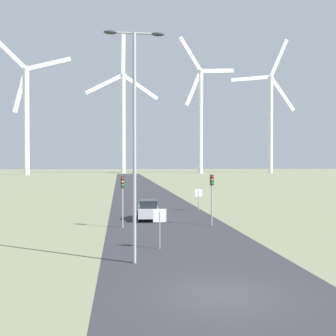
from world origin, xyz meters
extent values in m
plane|color=#757A5B|center=(0.00, 0.00, 0.00)|extent=(600.00, 600.00, 0.00)
cube|color=#2D2D33|center=(0.00, 48.00, 0.00)|extent=(10.00, 240.00, 0.01)
cylinder|color=#93999E|center=(-3.24, 5.17, 5.98)|extent=(0.18, 0.18, 11.95)
cylinder|color=#93999E|center=(-3.24, 5.17, 11.90)|extent=(2.45, 0.10, 0.10)
ellipsoid|color=#333338|center=(-4.46, 5.17, 11.90)|extent=(0.70, 0.32, 0.20)
ellipsoid|color=#333338|center=(-2.02, 5.17, 11.90)|extent=(0.70, 0.32, 0.20)
cylinder|color=#93999E|center=(-1.60, 8.35, 1.13)|extent=(0.07, 0.07, 2.26)
cube|color=white|center=(-1.60, 8.33, 2.03)|extent=(0.81, 0.01, 0.81)
cube|color=red|center=(-1.60, 8.35, 2.03)|extent=(0.76, 0.02, 0.76)
cylinder|color=#93999E|center=(4.48, 26.36, 1.09)|extent=(0.07, 0.07, 2.18)
cube|color=white|center=(4.48, 26.34, 1.96)|extent=(0.81, 0.01, 0.81)
cube|color=red|center=(4.48, 26.36, 1.96)|extent=(0.76, 0.02, 0.76)
cylinder|color=#93999E|center=(-3.77, 16.29, 2.07)|extent=(0.11, 0.11, 4.15)
cube|color=#2D2D2D|center=(-3.77, 16.29, 3.70)|extent=(0.28, 0.24, 0.90)
sphere|color=red|center=(-3.77, 16.15, 3.97)|extent=(0.16, 0.16, 0.16)
sphere|color=gold|center=(-3.77, 16.15, 3.70)|extent=(0.16, 0.16, 0.16)
sphere|color=green|center=(-3.77, 16.15, 3.43)|extent=(0.16, 0.16, 0.16)
cylinder|color=#93999E|center=(3.60, 16.63, 2.12)|extent=(0.11, 0.11, 4.24)
cube|color=#2D2D2D|center=(3.60, 16.63, 3.79)|extent=(0.28, 0.24, 0.90)
sphere|color=red|center=(3.60, 16.49, 4.06)|extent=(0.16, 0.16, 0.16)
sphere|color=gold|center=(3.60, 16.49, 3.79)|extent=(0.16, 0.16, 0.16)
sphere|color=green|center=(3.60, 16.49, 3.52)|extent=(0.16, 0.16, 0.16)
cube|color=#B7BCC1|center=(-1.40, 20.56, 0.73)|extent=(2.05, 4.20, 0.80)
cube|color=#1E2328|center=(-1.40, 20.41, 1.48)|extent=(1.69, 2.19, 0.70)
cylinder|color=black|center=(-2.23, 21.83, 0.33)|extent=(0.22, 0.66, 0.66)
cylinder|color=black|center=(-0.57, 21.83, 0.33)|extent=(0.22, 0.66, 0.66)
cylinder|color=black|center=(-2.23, 19.29, 0.33)|extent=(0.22, 0.66, 0.66)
cylinder|color=black|center=(-0.57, 19.29, 0.33)|extent=(0.22, 0.66, 0.66)
cylinder|color=white|center=(-42.57, 155.30, 22.17)|extent=(2.20, 2.20, 44.33)
sphere|color=white|center=(-42.57, 155.30, 44.33)|extent=(2.60, 2.60, 2.60)
cube|color=white|center=(-49.52, 155.02, 51.15)|extent=(14.24, 1.08, 14.00)
cube|color=white|center=(-45.00, 155.20, 34.91)|extent=(6.29, 0.76, 18.04)
cube|color=white|center=(-33.21, 155.69, 46.94)|extent=(17.99, 1.23, 6.60)
cylinder|color=white|center=(-2.14, 179.23, 24.16)|extent=(2.20, 2.20, 48.32)
sphere|color=white|center=(-2.14, 179.23, 48.32)|extent=(2.60, 2.60, 2.60)
cube|color=white|center=(-1.98, 179.28, 59.06)|extent=(2.16, 1.02, 20.21)
cube|color=white|center=(-11.21, 176.84, 43.09)|extent=(18.02, 5.21, 11.40)
cube|color=white|center=(6.78, 181.59, 42.81)|extent=(17.77, 5.14, 11.90)
cylinder|color=white|center=(34.43, 168.58, 24.37)|extent=(2.20, 2.20, 48.75)
sphere|color=white|center=(34.43, 168.58, 48.75)|extent=(2.60, 2.60, 2.60)
cube|color=white|center=(29.11, 167.04, 56.39)|extent=(11.45, 3.75, 15.28)
cube|color=white|center=(30.74, 167.51, 40.13)|extent=(8.59, 2.93, 16.78)
cube|color=white|center=(43.44, 171.19, 49.73)|extent=(17.11, 5.39, 3.62)
cylinder|color=white|center=(72.25, 176.10, 24.32)|extent=(2.20, 2.20, 48.64)
sphere|color=white|center=(72.25, 176.10, 48.64)|extent=(2.60, 2.60, 2.60)
cube|color=white|center=(78.60, 176.21, 39.96)|extent=(13.41, 0.72, 17.37)
cube|color=white|center=(76.58, 176.17, 58.49)|extent=(9.80, 0.66, 19.23)
cube|color=white|center=(61.55, 175.93, 47.47)|extent=(20.30, 0.83, 3.98)
camera|label=1|loc=(-4.01, -15.21, 5.23)|focal=42.00mm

